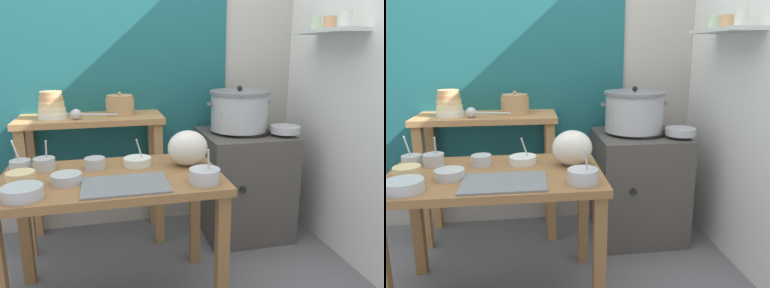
% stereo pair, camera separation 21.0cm
% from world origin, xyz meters
% --- Properties ---
extents(wall_back, '(4.40, 0.12, 2.60)m').
position_xyz_m(wall_back, '(0.08, 1.10, 1.30)').
color(wall_back, '#B2ADA3').
rests_on(wall_back, ground).
extents(wall_right, '(0.30, 3.20, 2.60)m').
position_xyz_m(wall_right, '(1.40, 0.20, 1.30)').
color(wall_right, white).
rests_on(wall_right, ground).
extents(prep_table, '(1.10, 0.66, 0.72)m').
position_xyz_m(prep_table, '(-0.11, 0.08, 0.61)').
color(prep_table, olive).
rests_on(prep_table, ground).
extents(back_shelf_table, '(0.96, 0.40, 0.90)m').
position_xyz_m(back_shelf_table, '(-0.22, 0.83, 0.68)').
color(back_shelf_table, '#B27F4C').
rests_on(back_shelf_table, ground).
extents(stove_block, '(0.60, 0.61, 0.78)m').
position_xyz_m(stove_block, '(0.85, 0.70, 0.38)').
color(stove_block, '#4C4742').
rests_on(stove_block, ground).
extents(steamer_pot, '(0.47, 0.42, 0.31)m').
position_xyz_m(steamer_pot, '(0.81, 0.72, 0.92)').
color(steamer_pot, '#B7BABF').
rests_on(steamer_pot, stove_block).
extents(clay_pot, '(0.19, 0.19, 0.16)m').
position_xyz_m(clay_pot, '(-0.02, 0.83, 0.97)').
color(clay_pot, tan).
rests_on(clay_pot, back_shelf_table).
extents(bowl_stack_enamel, '(0.18, 0.18, 0.18)m').
position_xyz_m(bowl_stack_enamel, '(-0.46, 0.81, 0.98)').
color(bowl_stack_enamel, silver).
rests_on(bowl_stack_enamel, back_shelf_table).
extents(ladle, '(0.30, 0.12, 0.07)m').
position_xyz_m(ladle, '(-0.29, 0.72, 0.93)').
color(ladle, '#B7BABF').
rests_on(ladle, back_shelf_table).
extents(serving_tray, '(0.40, 0.28, 0.01)m').
position_xyz_m(serving_tray, '(-0.05, -0.09, 0.72)').
color(serving_tray, slate).
rests_on(serving_tray, prep_table).
extents(plastic_bag, '(0.22, 0.18, 0.20)m').
position_xyz_m(plastic_bag, '(0.30, 0.16, 0.82)').
color(plastic_bag, silver).
rests_on(plastic_bag, prep_table).
extents(wide_pan, '(0.20, 0.20, 0.05)m').
position_xyz_m(wide_pan, '(1.08, 0.55, 0.80)').
color(wide_pan, '#B7BABF').
rests_on(wide_pan, stove_block).
extents(prep_bowl_0, '(0.11, 0.11, 0.06)m').
position_xyz_m(prep_bowl_0, '(-0.19, 0.22, 0.75)').
color(prep_bowl_0, '#B7BABF').
rests_on(prep_bowl_0, prep_table).
extents(prep_bowl_1, '(0.17, 0.17, 0.05)m').
position_xyz_m(prep_bowl_1, '(-0.49, -0.13, 0.75)').
color(prep_bowl_1, '#B7BABF').
rests_on(prep_bowl_1, prep_table).
extents(prep_bowl_2, '(0.15, 0.15, 0.16)m').
position_xyz_m(prep_bowl_2, '(0.04, 0.23, 0.74)').
color(prep_bowl_2, silver).
rests_on(prep_bowl_2, prep_table).
extents(prep_bowl_3, '(0.15, 0.15, 0.17)m').
position_xyz_m(prep_bowl_3, '(0.32, -0.13, 0.76)').
color(prep_bowl_3, '#B7BABF').
rests_on(prep_bowl_3, prep_table).
extents(prep_bowl_4, '(0.13, 0.13, 0.07)m').
position_xyz_m(prep_bowl_4, '(-0.52, 0.03, 0.76)').
color(prep_bowl_4, '#E5C684').
rests_on(prep_bowl_4, prep_table).
extents(prep_bowl_5, '(0.11, 0.11, 0.17)m').
position_xyz_m(prep_bowl_5, '(-0.45, 0.25, 0.76)').
color(prep_bowl_5, '#B7BABF').
rests_on(prep_bowl_5, prep_table).
extents(prep_bowl_6, '(0.11, 0.11, 0.16)m').
position_xyz_m(prep_bowl_6, '(-0.57, 0.29, 0.75)').
color(prep_bowl_6, '#B7BABF').
rests_on(prep_bowl_6, prep_table).
extents(prep_bowl_7, '(0.14, 0.14, 0.05)m').
position_xyz_m(prep_bowl_7, '(-0.32, 0.02, 0.75)').
color(prep_bowl_7, '#B7BABF').
rests_on(prep_bowl_7, prep_table).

